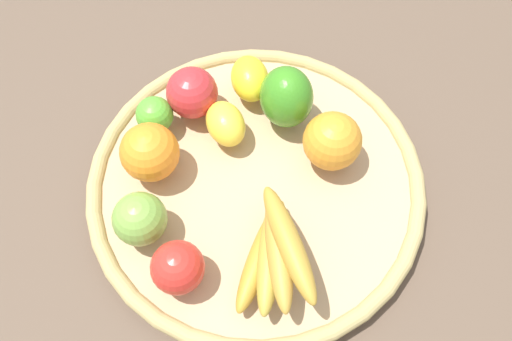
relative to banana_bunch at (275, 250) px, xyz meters
The scene contains 12 objects.
ground_plane 0.14m from the banana_bunch, 69.67° to the right, with size 2.40×2.40×0.00m, color brown.
basket 0.13m from the banana_bunch, 69.67° to the right, with size 0.46×0.46×0.04m.
banana_bunch is the anchor object (origin of this frame).
lemon_1 0.19m from the banana_bunch, 61.52° to the right, with size 0.07×0.05×0.05m, color yellow.
apple_1 0.17m from the banana_bunch, ahead, with size 0.07×0.07×0.07m, color #77A641.
lemon_0 0.26m from the banana_bunch, 73.84° to the right, with size 0.07×0.05×0.05m, color yellow.
bell_pepper 0.21m from the banana_bunch, 85.74° to the right, with size 0.08×0.07×0.09m, color #3C8820.
orange_1 0.20m from the banana_bunch, 29.96° to the right, with size 0.08×0.08×0.08m, color orange.
apple_2 0.11m from the banana_bunch, 19.76° to the left, with size 0.06×0.06×0.06m, color red.
orange_0 0.17m from the banana_bunch, 108.34° to the right, with size 0.08×0.08×0.08m, color orange.
apple_0 0.25m from the banana_bunch, 54.69° to the right, with size 0.07×0.07×0.07m, color red.
lime_0 0.25m from the banana_bunch, 41.37° to the right, with size 0.05×0.05×0.05m, color #54AC31.
Camera 1 is at (-0.05, 0.32, 0.66)m, focal length 36.76 mm.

